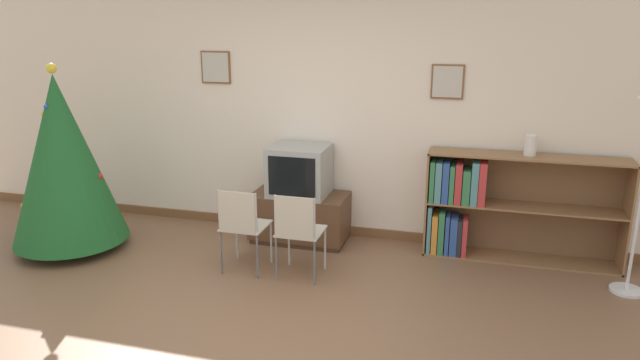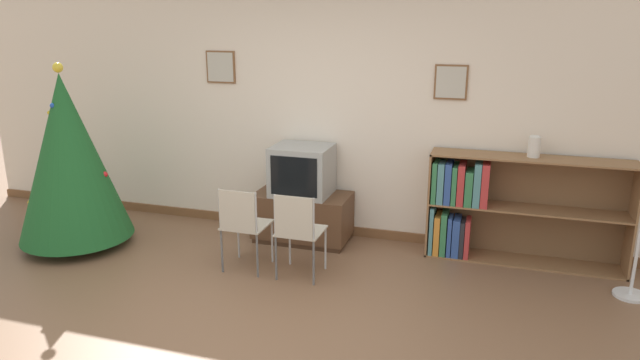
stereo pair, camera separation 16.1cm
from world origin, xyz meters
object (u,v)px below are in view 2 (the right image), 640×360
at_px(christmas_tree, 69,158).
at_px(bookshelf, 488,207).
at_px(folding_chair_right, 298,230).
at_px(folding_chair_left, 243,224).
at_px(television, 302,170).
at_px(tv_console, 303,217).
at_px(vase, 534,146).

bearing_deg(christmas_tree, bookshelf, 12.94).
height_order(folding_chair_right, bookshelf, bookshelf).
height_order(folding_chair_left, bookshelf, bookshelf).
height_order(television, folding_chair_left, television).
relative_size(tv_console, folding_chair_right, 1.23).
bearing_deg(bookshelf, vase, 2.58).
bearing_deg(tv_console, christmas_tree, -159.19).
xyz_separation_m(folding_chair_left, folding_chair_right, (0.54, 0.00, 0.00)).
relative_size(tv_console, vase, 4.99).
bearing_deg(christmas_tree, tv_console, 20.81).
relative_size(folding_chair_left, folding_chair_right, 1.00).
xyz_separation_m(folding_chair_left, bookshelf, (2.16, 1.01, 0.06)).
xyz_separation_m(christmas_tree, bookshelf, (4.10, 0.94, -0.41)).
relative_size(christmas_tree, bookshelf, 1.02).
xyz_separation_m(christmas_tree, tv_console, (2.22, 0.84, -0.68)).
relative_size(christmas_tree, folding_chair_left, 2.32).
bearing_deg(folding_chair_right, tv_console, 106.63).
bearing_deg(tv_console, television, -90.00).
distance_m(folding_chair_left, bookshelf, 2.38).
relative_size(bookshelf, vase, 9.17).
bearing_deg(folding_chair_right, bookshelf, 32.06).
height_order(tv_console, folding_chair_right, folding_chair_right).
bearing_deg(folding_chair_right, christmas_tree, 178.42).
relative_size(tv_console, television, 1.68).
height_order(bookshelf, vase, vase).
height_order(tv_console, folding_chair_left, folding_chair_left).
xyz_separation_m(tv_console, folding_chair_left, (-0.27, -0.91, 0.21)).
bearing_deg(folding_chair_left, tv_console, 73.37).
xyz_separation_m(tv_console, vase, (2.26, 0.12, 0.90)).
bearing_deg(vase, folding_chair_left, -157.87).
bearing_deg(tv_console, folding_chair_left, -106.63).
height_order(tv_console, vase, vase).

